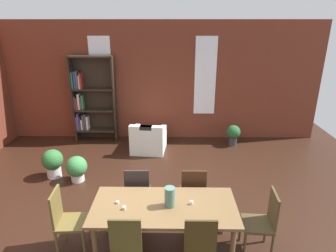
% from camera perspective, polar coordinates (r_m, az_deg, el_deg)
% --- Properties ---
extents(ground_plane, '(9.97, 9.97, 0.00)m').
position_cam_1_polar(ground_plane, '(5.11, -5.02, -16.89)').
color(ground_plane, black).
extents(back_wall_brick, '(8.67, 0.12, 3.08)m').
position_cam_1_polar(back_wall_brick, '(7.69, -2.86, 8.72)').
color(back_wall_brick, brown).
rests_on(back_wall_brick, ground).
extents(window_pane_0, '(0.55, 0.02, 2.00)m').
position_cam_1_polar(window_pane_0, '(7.79, -12.96, 9.54)').
color(window_pane_0, white).
extents(window_pane_1, '(0.55, 0.02, 2.00)m').
position_cam_1_polar(window_pane_1, '(7.62, 7.35, 9.66)').
color(window_pane_1, white).
extents(dining_table, '(1.95, 0.91, 0.74)m').
position_cam_1_polar(dining_table, '(4.06, -0.75, -16.31)').
color(dining_table, brown).
rests_on(dining_table, ground).
extents(vase_on_table, '(0.14, 0.14, 0.28)m').
position_cam_1_polar(vase_on_table, '(3.94, 0.35, -13.77)').
color(vase_on_table, '#4C7266').
rests_on(vase_on_table, dining_table).
extents(tealight_candle_0, '(0.04, 0.04, 0.03)m').
position_cam_1_polar(tealight_candle_0, '(4.11, -9.90, -14.56)').
color(tealight_candle_0, silver).
rests_on(tealight_candle_0, dining_table).
extents(tealight_candle_1, '(0.04, 0.04, 0.05)m').
position_cam_1_polar(tealight_candle_1, '(4.04, 4.67, -14.81)').
color(tealight_candle_1, silver).
rests_on(tealight_candle_1, dining_table).
extents(tealight_candle_2, '(0.04, 0.04, 0.04)m').
position_cam_1_polar(tealight_candle_2, '(3.98, -8.61, -15.65)').
color(tealight_candle_2, silver).
rests_on(tealight_candle_2, dining_table).
extents(dining_chair_far_left, '(0.41, 0.41, 0.95)m').
position_cam_1_polar(dining_chair_far_left, '(4.73, -5.94, -12.69)').
color(dining_chair_far_left, '#2E2424').
rests_on(dining_chair_far_left, ground).
extents(dining_chair_head_left, '(0.42, 0.42, 0.95)m').
position_cam_1_polar(dining_chair_head_left, '(4.39, -19.42, -16.85)').
color(dining_chair_head_left, brown).
rests_on(dining_chair_head_left, ground).
extents(dining_chair_far_right, '(0.40, 0.40, 0.95)m').
position_cam_1_polar(dining_chair_far_right, '(4.72, 4.94, -12.79)').
color(dining_chair_far_right, '#3C2112').
rests_on(dining_chair_far_right, ground).
extents(dining_chair_head_right, '(0.43, 0.43, 0.95)m').
position_cam_1_polar(dining_chair_head_right, '(4.33, 18.24, -17.27)').
color(dining_chair_head_right, '#493B21').
rests_on(dining_chair_head_right, ground).
extents(bookshelf_tall, '(1.11, 0.31, 2.24)m').
position_cam_1_polar(bookshelf_tall, '(7.83, -15.02, 5.06)').
color(bookshelf_tall, '#2D2319').
rests_on(bookshelf_tall, ground).
extents(armchair_white, '(0.88, 0.88, 0.75)m').
position_cam_1_polar(armchair_white, '(7.16, -3.86, -2.80)').
color(armchair_white, silver).
rests_on(armchair_white, ground).
extents(potted_plant_by_shelf, '(0.35, 0.35, 0.54)m').
position_cam_1_polar(potted_plant_by_shelf, '(7.64, 12.73, -1.46)').
color(potted_plant_by_shelf, '#333338').
rests_on(potted_plant_by_shelf, ground).
extents(potted_plant_corner, '(0.42, 0.42, 0.60)m').
position_cam_1_polar(potted_plant_corner, '(6.42, -21.75, -6.59)').
color(potted_plant_corner, silver).
rests_on(potted_plant_corner, ground).
extents(potted_plant_window, '(0.42, 0.42, 0.53)m').
position_cam_1_polar(potted_plant_window, '(6.13, -17.54, -7.84)').
color(potted_plant_window, silver).
rests_on(potted_plant_window, ground).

